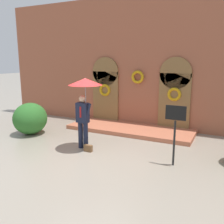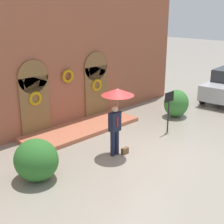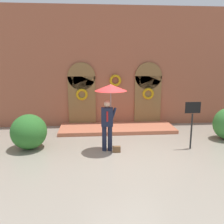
{
  "view_description": "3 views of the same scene",
  "coord_description": "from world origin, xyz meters",
  "px_view_note": "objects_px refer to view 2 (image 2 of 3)",
  "views": [
    {
      "loc": [
        3.8,
        -6.31,
        2.95
      ],
      "look_at": [
        -0.2,
        1.76,
        1.04
      ],
      "focal_mm": 40.0,
      "sensor_mm": 36.0,
      "label": 1
    },
    {
      "loc": [
        -7.63,
        -6.57,
        4.89
      ],
      "look_at": [
        -0.05,
        1.17,
        1.27
      ],
      "focal_mm": 50.0,
      "sensor_mm": 36.0,
      "label": 2
    },
    {
      "loc": [
        -1.17,
        -7.96,
        3.2
      ],
      "look_at": [
        -0.39,
        1.17,
        1.25
      ],
      "focal_mm": 40.0,
      "sensor_mm": 36.0,
      "label": 3
    }
  ],
  "objects_px": {
    "handbag": "(125,151)",
    "shrub_left": "(36,160)",
    "sign_post": "(169,105)",
    "person_with_umbrella": "(117,102)",
    "shrub_right": "(176,103)"
  },
  "relations": [
    {
      "from": "shrub_left",
      "to": "handbag",
      "type": "bearing_deg",
      "value": -12.2
    },
    {
      "from": "sign_post",
      "to": "shrub_right",
      "type": "xyz_separation_m",
      "value": [
        1.92,
        0.92,
        -0.52
      ]
    },
    {
      "from": "handbag",
      "to": "shrub_right",
      "type": "height_order",
      "value": "shrub_right"
    },
    {
      "from": "person_with_umbrella",
      "to": "shrub_right",
      "type": "relative_size",
      "value": 1.84
    },
    {
      "from": "person_with_umbrella",
      "to": "shrub_right",
      "type": "distance_m",
      "value": 5.11
    },
    {
      "from": "sign_post",
      "to": "shrub_left",
      "type": "bearing_deg",
      "value": 174.95
    },
    {
      "from": "shrub_left",
      "to": "sign_post",
      "type": "bearing_deg",
      "value": -5.05
    },
    {
      "from": "handbag",
      "to": "sign_post",
      "type": "bearing_deg",
      "value": 5.63
    },
    {
      "from": "shrub_left",
      "to": "person_with_umbrella",
      "type": "bearing_deg",
      "value": -9.28
    },
    {
      "from": "shrub_left",
      "to": "shrub_right",
      "type": "distance_m",
      "value": 7.78
    },
    {
      "from": "person_with_umbrella",
      "to": "shrub_right",
      "type": "xyz_separation_m",
      "value": [
        4.87,
        0.88,
        -1.27
      ]
    },
    {
      "from": "handbag",
      "to": "shrub_left",
      "type": "bearing_deg",
      "value": 170.12
    },
    {
      "from": "shrub_left",
      "to": "shrub_right",
      "type": "relative_size",
      "value": 1.08
    },
    {
      "from": "sign_post",
      "to": "shrub_right",
      "type": "height_order",
      "value": "sign_post"
    },
    {
      "from": "handbag",
      "to": "shrub_left",
      "type": "distance_m",
      "value": 3.23
    }
  ]
}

